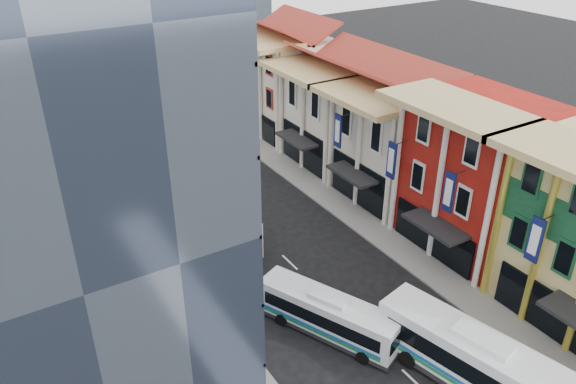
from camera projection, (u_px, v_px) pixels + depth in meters
sidewalk_right at (376, 231)px, 47.26m from camera, size 3.00×90.00×0.15m
sidewalk_left at (187, 299)px, 39.46m from camera, size 3.00×90.00×0.15m
shophouse_red at (478, 175)px, 43.21m from camera, size 8.00×10.00×12.00m
shophouse_cream_near at (395, 145)px, 50.80m from camera, size 8.00×9.00×10.00m
shophouse_cream_mid at (337, 115)px, 57.54m from camera, size 8.00×9.00×10.00m
shophouse_cream_far at (284, 83)px, 65.17m from camera, size 8.00×12.00×11.00m
office_tower at (14, 144)px, 26.18m from camera, size 12.00×26.00×30.00m
office_block_far at (7, 135)px, 47.69m from camera, size 10.00×18.00×14.00m
bus_left_near at (328, 314)px, 35.82m from camera, size 5.99×9.71×3.09m
bus_left_far at (219, 208)px, 46.66m from camera, size 4.42×12.85×4.04m
bus_right at (478, 362)px, 31.63m from camera, size 5.56×12.56×3.92m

